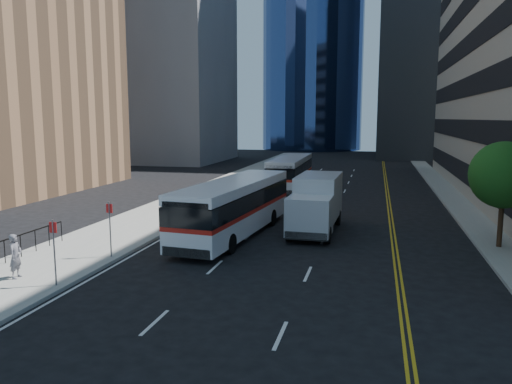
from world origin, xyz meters
The scene contains 9 objects.
ground centered at (0.00, 0.00, 0.00)m, with size 160.00×160.00×0.00m, color black.
sidewalk_west centered at (-10.50, 25.00, 0.07)m, with size 5.00×90.00×0.15m, color gray.
sidewalk_east centered at (9.00, 25.00, 0.07)m, with size 2.00×90.00×0.15m, color gray.
midrise_west centered at (-28.00, 52.00, 17.50)m, with size 18.00×18.00×35.00m, color gray.
street_tree centered at (9.00, 8.00, 3.64)m, with size 3.20×3.20×5.10m.
bus_front centered at (-4.27, 7.80, 1.64)m, with size 3.65×11.82×3.00m.
bus_rear centered at (-4.31, 26.05, 1.57)m, with size 2.54×11.19×2.88m.
box_truck centered at (-0.10, 9.74, 1.65)m, with size 2.44×6.59×3.12m.
pedestrian centered at (-10.42, -1.61, 1.02)m, with size 0.64×0.42×1.75m, color slate.
Camera 1 is at (3.05, -17.65, 6.33)m, focal length 35.00 mm.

